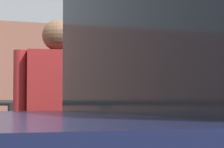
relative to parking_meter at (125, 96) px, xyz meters
name	(u,v)px	position (x,y,z in m)	size (l,w,h in m)	color
parking_meter	(125,96)	(0.00, 0.00, 0.00)	(0.15, 0.16, 1.52)	slate
pedestrian_at_meter	(57,122)	(-0.47, 0.07, -0.18)	(0.64, 0.42, 1.58)	slate
background_railing	(10,128)	(-0.40, 2.33, -0.33)	(24.06, 0.06, 1.05)	black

